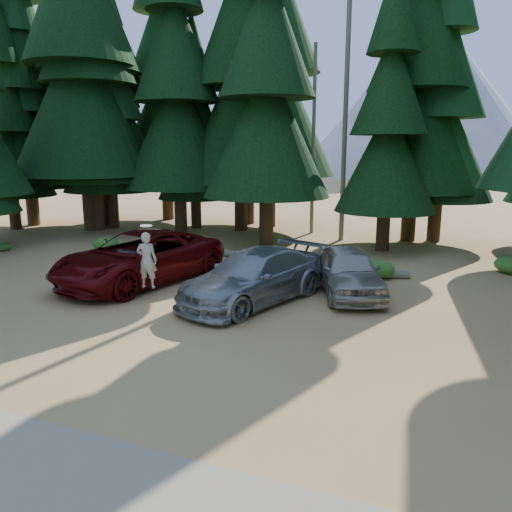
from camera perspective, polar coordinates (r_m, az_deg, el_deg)
The scene contains 19 objects.
ground at distance 13.19m, azimuth -7.61°, elevation -8.59°, with size 160.00×160.00×0.00m, color #A27F44.
forest_belt_north at distance 26.83m, azimuth 8.23°, elevation 2.13°, with size 36.00×7.00×22.00m, color black, non-canonical shape.
snag_front at distance 25.79m, azimuth 10.16°, elevation 15.06°, with size 0.24×0.24×12.00m, color #676453.
snag_back at distance 27.69m, azimuth 6.58°, elevation 12.89°, with size 0.20×0.20×10.00m, color #676453.
mountain_peak at distance 99.64m, azimuth 17.41°, elevation 16.39°, with size 48.00×50.00×28.00m.
red_pickup at distance 17.99m, azimuth -13.16°, elevation -0.16°, with size 2.97×6.45×1.79m, color #5E080A.
silver_minivan_center at distance 15.33m, azimuth -0.24°, elevation -2.38°, with size 2.23×5.47×1.59m, color #96999E.
silver_minivan_right at distance 16.45m, azimuth 10.50°, elevation -1.69°, with size 1.80×4.48×1.53m, color #A7A194.
frisbee_player at distance 16.07m, azimuth -12.37°, elevation -0.43°, with size 0.74×0.57×2.01m.
log_left at distance 22.34m, azimuth -5.29°, elevation 0.58°, with size 0.32×0.32×4.48m, color #676453.
log_mid at distance 20.95m, azimuth 2.46°, elevation -0.22°, with size 0.28×0.28×3.44m, color #676453.
log_right at distance 18.60m, azimuth 10.21°, elevation -1.99°, with size 0.30×0.30×4.64m, color #676453.
shrub_far_left at distance 24.11m, azimuth -16.82°, elevation 1.36°, with size 1.16×1.16×0.64m, color #2D6D20.
shrub_left at distance 23.60m, azimuth -7.75°, elevation 1.38°, with size 0.91×0.91×0.50m, color #2D6D20.
shrub_center_left at distance 20.58m, azimuth -7.15°, elevation -0.12°, with size 1.03×1.03×0.57m, color #2D6D20.
shrub_center_right at distance 20.02m, azimuth 6.32°, elevation -0.51°, with size 0.96×0.96×0.53m, color #2D6D20.
shrub_right at distance 18.79m, azimuth 13.78°, elevation -1.45°, with size 1.19×1.19×0.66m, color #2D6D20.
shrub_far_right at distance 21.26m, azimuth 27.14°, elevation -0.87°, with size 1.21×1.21×0.66m, color #2D6D20.
shrub_edge_west at distance 25.82m, azimuth -26.92°, elevation 0.96°, with size 0.71×0.71×0.39m, color #2D6D20.
Camera 1 is at (6.13, -10.70, 4.68)m, focal length 35.00 mm.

